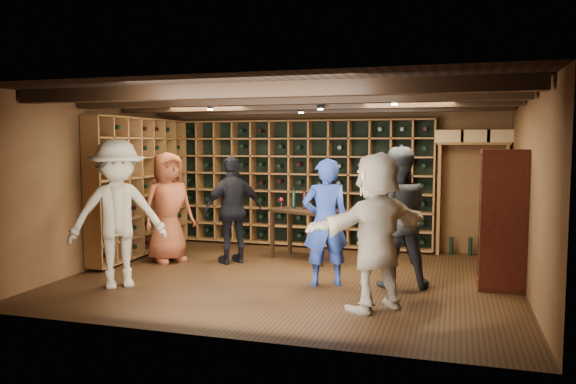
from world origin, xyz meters
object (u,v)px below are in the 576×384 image
(man_grey_suit, at_px, (397,217))
(guest_woman_black, at_px, (233,210))
(man_blue_shirt, at_px, (326,222))
(tasting_table, at_px, (304,215))
(guest_khaki, at_px, (118,214))
(guest_beige, at_px, (376,231))
(guest_red_floral, at_px, (168,207))
(display_cabinet, at_px, (502,222))

(man_grey_suit, height_order, guest_woman_black, man_grey_suit)
(man_blue_shirt, bearing_deg, tasting_table, -87.84)
(man_blue_shirt, bearing_deg, guest_woman_black, -51.61)
(man_blue_shirt, height_order, guest_khaki, guest_khaki)
(guest_beige, height_order, tasting_table, guest_beige)
(guest_red_floral, distance_m, guest_woman_black, 1.03)
(guest_woman_black, bearing_deg, tasting_table, 160.98)
(man_grey_suit, relative_size, guest_beige, 1.02)
(man_blue_shirt, distance_m, tasting_table, 1.61)
(display_cabinet, height_order, guest_red_floral, display_cabinet)
(display_cabinet, bearing_deg, man_blue_shirt, -168.22)
(guest_red_floral, relative_size, guest_woman_black, 1.04)
(man_blue_shirt, distance_m, guest_beige, 1.19)
(guest_beige, bearing_deg, display_cabinet, 176.64)
(guest_khaki, bearing_deg, man_grey_suit, -23.23)
(man_blue_shirt, xyz_separation_m, guest_beige, (0.78, -0.90, 0.05))
(display_cabinet, distance_m, man_grey_suit, 1.32)
(tasting_table, bearing_deg, guest_woman_black, -128.58)
(man_blue_shirt, height_order, guest_red_floral, guest_red_floral)
(display_cabinet, relative_size, man_blue_shirt, 1.06)
(man_grey_suit, bearing_deg, guest_khaki, 3.08)
(display_cabinet, xyz_separation_m, man_grey_suit, (-1.29, -0.26, 0.05))
(guest_woman_black, bearing_deg, guest_red_floral, -35.66)
(man_blue_shirt, relative_size, guest_khaki, 0.87)
(man_grey_suit, bearing_deg, guest_woman_black, -29.75)
(guest_woman_black, height_order, tasting_table, guest_woman_black)
(guest_red_floral, xyz_separation_m, tasting_table, (2.00, 0.74, -0.14))
(guest_red_floral, distance_m, guest_khaki, 1.58)
(display_cabinet, height_order, guest_woman_black, display_cabinet)
(display_cabinet, relative_size, man_grey_suit, 0.97)
(guest_woman_black, xyz_separation_m, guest_khaki, (-0.87, -1.77, 0.12))
(man_blue_shirt, height_order, guest_beige, guest_beige)
(display_cabinet, height_order, guest_beige, guest_beige)
(man_blue_shirt, xyz_separation_m, guest_khaki, (-2.54, -0.85, 0.12))
(man_grey_suit, height_order, guest_khaki, guest_khaki)
(man_blue_shirt, height_order, guest_woman_black, man_blue_shirt)
(tasting_table, bearing_deg, guest_red_floral, -136.49)
(display_cabinet, xyz_separation_m, guest_woman_black, (-3.85, 0.47, -0.03))
(man_blue_shirt, distance_m, guest_red_floral, 2.77)
(guest_beige, bearing_deg, man_blue_shirt, -96.55)
(man_blue_shirt, bearing_deg, guest_beige, 108.23)
(man_grey_suit, distance_m, tasting_table, 2.02)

